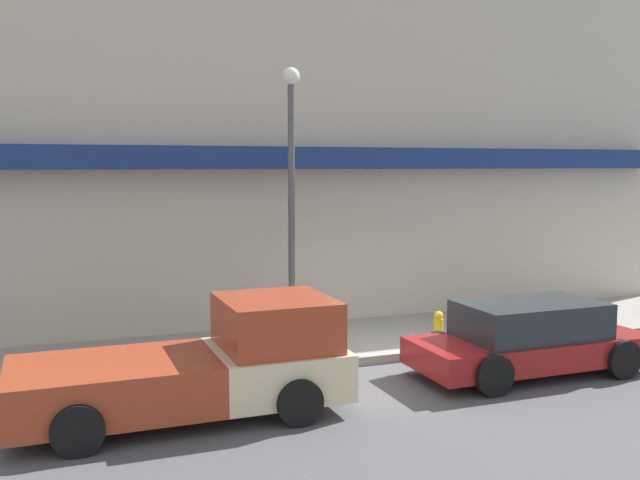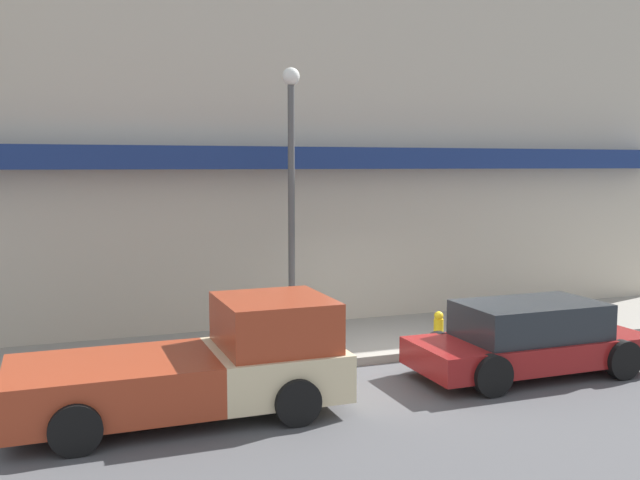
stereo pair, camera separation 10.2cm
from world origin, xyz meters
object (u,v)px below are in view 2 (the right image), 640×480
object	(u,v)px
parked_car	(529,338)
street_lamp	(291,174)
pickup_truck	(204,365)
fire_hydrant	(439,326)

from	to	relation	value
parked_car	street_lamp	xyz separation A→B (m)	(-3.70, 3.05, 3.05)
pickup_truck	parked_car	xyz separation A→B (m)	(6.17, 0.00, -0.11)
pickup_truck	parked_car	size ratio (longest dim) A/B	1.12
parked_car	fire_hydrant	world-z (taller)	parked_car
pickup_truck	street_lamp	world-z (taller)	street_lamp
fire_hydrant	street_lamp	world-z (taller)	street_lamp
street_lamp	fire_hydrant	bearing A→B (deg)	-16.17
pickup_truck	street_lamp	xyz separation A→B (m)	(2.48, 3.05, 2.95)
pickup_truck	street_lamp	distance (m)	4.91
pickup_truck	fire_hydrant	xyz separation A→B (m)	(5.48, 2.18, -0.29)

